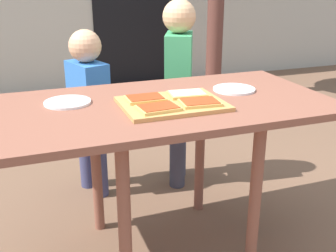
% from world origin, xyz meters
% --- Properties ---
extents(ground_plane, '(16.00, 16.00, 0.00)m').
position_xyz_m(ground_plane, '(0.00, 0.00, 0.00)').
color(ground_plane, brown).
extents(dining_table, '(1.32, 0.71, 0.70)m').
position_xyz_m(dining_table, '(0.00, 0.00, 0.62)').
color(dining_table, brown).
rests_on(dining_table, ground).
extents(cutting_board, '(0.40, 0.30, 0.02)m').
position_xyz_m(cutting_board, '(-0.01, -0.06, 0.71)').
color(cutting_board, tan).
rests_on(cutting_board, dining_table).
extents(pizza_slice_near_left, '(0.16, 0.12, 0.01)m').
position_xyz_m(pizza_slice_near_left, '(-0.09, -0.13, 0.73)').
color(pizza_slice_near_left, '#E3B75D').
rests_on(pizza_slice_near_left, cutting_board).
extents(pizza_slice_far_right, '(0.16, 0.12, 0.01)m').
position_xyz_m(pizza_slice_far_right, '(0.08, 0.00, 0.73)').
color(pizza_slice_far_right, '#E3B75D').
rests_on(pizza_slice_far_right, cutting_board).
extents(pizza_slice_near_right, '(0.16, 0.12, 0.01)m').
position_xyz_m(pizza_slice_near_right, '(0.08, -0.12, 0.73)').
color(pizza_slice_near_right, '#E3B75D').
rests_on(pizza_slice_near_right, cutting_board).
extents(pizza_slice_far_left, '(0.15, 0.11, 0.01)m').
position_xyz_m(pizza_slice_far_left, '(-0.10, 0.00, 0.73)').
color(pizza_slice_far_left, '#E3B75D').
rests_on(pizza_slice_far_left, cutting_board).
extents(plate_white_right, '(0.19, 0.19, 0.01)m').
position_xyz_m(plate_white_right, '(0.33, 0.06, 0.71)').
color(plate_white_right, white).
rests_on(plate_white_right, dining_table).
extents(plate_white_left, '(0.19, 0.19, 0.01)m').
position_xyz_m(plate_white_left, '(-0.39, 0.11, 0.71)').
color(plate_white_left, white).
rests_on(plate_white_left, dining_table).
extents(child_left, '(0.21, 0.27, 0.92)m').
position_xyz_m(child_left, '(-0.22, 0.66, 0.53)').
color(child_left, '#3F4166').
rests_on(child_left, ground).
extents(child_right, '(0.23, 0.28, 1.06)m').
position_xyz_m(child_right, '(0.28, 0.61, 0.62)').
color(child_right, '#393A48').
rests_on(child_right, ground).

